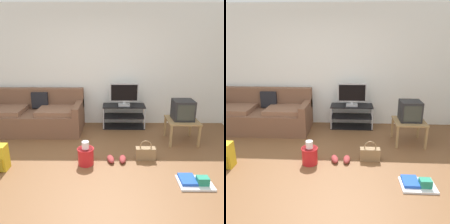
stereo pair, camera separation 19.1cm
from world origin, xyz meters
TOP-DOWN VIEW (x-y plane):
  - ground_plane at (0.00, 0.00)m, footprint 9.00×9.80m
  - wall_back at (0.00, 2.45)m, footprint 9.00×0.10m
  - couch at (-1.38, 1.93)m, footprint 2.14×0.94m
  - tv_stand at (0.61, 2.15)m, footprint 0.95×0.43m
  - flat_tv at (0.61, 2.13)m, footprint 0.64×0.22m
  - side_table at (1.71, 1.34)m, footprint 0.58×0.58m
  - crt_tv at (1.71, 1.36)m, footprint 0.38×0.39m
  - handbag at (0.92, 0.62)m, footprint 0.33×0.13m
  - cleaning_bucket at (-0.07, 0.45)m, footprint 0.27×0.27m
  - sneakers_pair at (0.43, 0.53)m, footprint 0.34×0.27m
  - floor_tray at (1.52, -0.09)m, footprint 0.47×0.36m

SIDE VIEW (x-z plane):
  - ground_plane at x=0.00m, z-range -0.02..0.00m
  - floor_tray at x=1.52m, z-range -0.03..0.11m
  - sneakers_pair at x=0.43m, z-range 0.00..0.09m
  - handbag at x=0.92m, z-range -0.06..0.29m
  - cleaning_bucket at x=-0.07m, z-range -0.03..0.36m
  - tv_stand at x=0.61m, z-range 0.00..0.52m
  - couch at x=-1.38m, z-range -0.11..0.77m
  - side_table at x=1.71m, z-range 0.17..0.63m
  - crt_tv at x=1.71m, z-range 0.46..0.84m
  - flat_tv at x=0.61m, z-range 0.52..1.02m
  - wall_back at x=0.00m, z-range 0.00..2.70m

